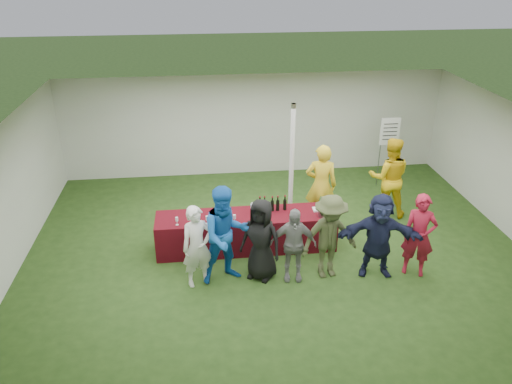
{
  "coord_description": "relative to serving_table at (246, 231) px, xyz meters",
  "views": [
    {
      "loc": [
        -1.4,
        -8.57,
        5.49
      ],
      "look_at": [
        -0.4,
        0.14,
        1.25
      ],
      "focal_mm": 35.0,
      "sensor_mm": 36.0,
      "label": 1
    }
  ],
  "objects": [
    {
      "name": "ground",
      "position": [
        0.6,
        -0.14,
        -0.38
      ],
      "size": [
        60.0,
        60.0,
        0.0
      ],
      "primitive_type": "plane",
      "color": "#284719",
      "rests_on": "ground"
    },
    {
      "name": "customer_1",
      "position": [
        -0.46,
        -1.05,
        0.56
      ],
      "size": [
        1.06,
        0.92,
        1.87
      ],
      "primitive_type": "imported",
      "rotation": [
        0.0,
        0.0,
        0.26
      ],
      "color": "blue",
      "rests_on": "ground"
    },
    {
      "name": "bar_towel",
      "position": [
        1.5,
        0.05,
        0.39
      ],
      "size": [
        0.25,
        0.18,
        0.03
      ],
      "primitive_type": "cube",
      "color": "white",
      "rests_on": "serving_table"
    },
    {
      "name": "wine_bottles",
      "position": [
        0.54,
        0.14,
        0.5
      ],
      "size": [
        0.58,
        0.09,
        0.32
      ],
      "color": "black",
      "rests_on": "serving_table"
    },
    {
      "name": "serving_table",
      "position": [
        0.0,
        0.0,
        0.0
      ],
      "size": [
        3.6,
        0.8,
        0.75
      ],
      "primitive_type": "cube",
      "color": "#580711",
      "rests_on": "ground"
    },
    {
      "name": "customer_2",
      "position": [
        0.17,
        -1.03,
        0.41
      ],
      "size": [
        0.92,
        0.83,
        1.58
      ],
      "primitive_type": "imported",
      "rotation": [
        0.0,
        0.0,
        -0.55
      ],
      "color": "black",
      "rests_on": "ground"
    },
    {
      "name": "dump_bucket",
      "position": [
        1.53,
        -0.22,
        0.46
      ],
      "size": [
        0.22,
        0.22,
        0.18
      ],
      "primitive_type": "cylinder",
      "color": "slate",
      "rests_on": "serving_table"
    },
    {
      "name": "customer_4",
      "position": [
        1.41,
        -1.14,
        0.45
      ],
      "size": [
        1.16,
        0.79,
        1.65
      ],
      "primitive_type": "imported",
      "rotation": [
        0.0,
        0.0,
        0.18
      ],
      "color": "#414828",
      "rests_on": "ground"
    },
    {
      "name": "staff_back",
      "position": [
        3.32,
        1.06,
        0.56
      ],
      "size": [
        1.04,
        0.89,
        1.86
      ],
      "primitive_type": "imported",
      "rotation": [
        0.0,
        0.0,
        2.92
      ],
      "color": "gold",
      "rests_on": "ground"
    },
    {
      "name": "customer_0",
      "position": [
        -0.98,
        -1.12,
        0.41
      ],
      "size": [
        0.66,
        0.55,
        1.56
      ],
      "primitive_type": "imported",
      "rotation": [
        0.0,
        0.0,
        0.35
      ],
      "color": "white",
      "rests_on": "ground"
    },
    {
      "name": "wine_list_sign",
      "position": [
        3.87,
        2.65,
        0.94
      ],
      "size": [
        0.5,
        0.03,
        1.8
      ],
      "color": "slate",
      "rests_on": "ground"
    },
    {
      "name": "staff_pourer",
      "position": [
        1.71,
        0.81,
        0.56
      ],
      "size": [
        0.76,
        0.59,
        1.87
      ],
      "primitive_type": "imported",
      "rotation": [
        0.0,
        0.0,
        2.92
      ],
      "color": "yellow",
      "rests_on": "ground"
    },
    {
      "name": "customer_6",
      "position": [
        3.06,
        -1.26,
        0.43
      ],
      "size": [
        0.69,
        0.59,
        1.62
      ],
      "primitive_type": "imported",
      "rotation": [
        0.0,
        0.0,
        -0.4
      ],
      "color": "maroon",
      "rests_on": "ground"
    },
    {
      "name": "customer_5",
      "position": [
        2.32,
        -1.19,
        0.45
      ],
      "size": [
        1.59,
        0.73,
        1.65
      ],
      "primitive_type": "imported",
      "rotation": [
        0.0,
        0.0,
        -0.17
      ],
      "color": "#1A1F3E",
      "rests_on": "ground"
    },
    {
      "name": "wine_glasses",
      "position": [
        -0.85,
        -0.26,
        0.49
      ],
      "size": [
        1.17,
        0.09,
        0.16
      ],
      "color": "silver",
      "rests_on": "serving_table"
    },
    {
      "name": "tent",
      "position": [
        1.1,
        1.06,
        0.98
      ],
      "size": [
        10.0,
        10.0,
        10.0
      ],
      "color": "white",
      "rests_on": "ground"
    },
    {
      "name": "customer_3",
      "position": [
        0.74,
        -1.16,
        0.35
      ],
      "size": [
        0.88,
        0.45,
        1.45
      ],
      "primitive_type": "imported",
      "rotation": [
        0.0,
        0.0,
        -0.12
      ],
      "color": "gray",
      "rests_on": "ground"
    },
    {
      "name": "water_bottle",
      "position": [
        0.13,
        0.08,
        0.48
      ],
      "size": [
        0.07,
        0.07,
        0.23
      ],
      "color": "silver",
      "rests_on": "serving_table"
    }
  ]
}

